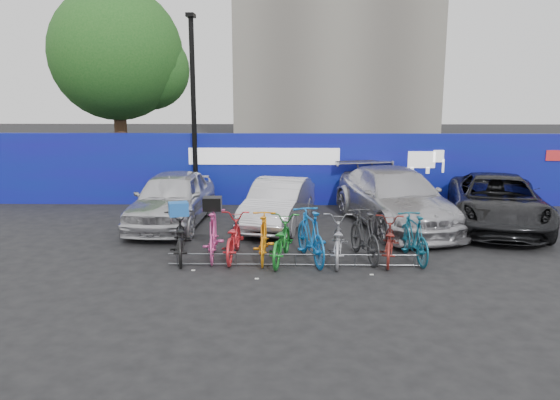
{
  "coord_description": "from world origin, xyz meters",
  "views": [
    {
      "loc": [
        -0.11,
        -12.05,
        3.82
      ],
      "look_at": [
        -0.39,
        2.0,
        0.97
      ],
      "focal_mm": 35.0,
      "sensor_mm": 36.0,
      "label": 1
    }
  ],
  "objects_px": {
    "car_2": "(395,198)",
    "bike_1": "(213,234)",
    "bike_3": "(264,237)",
    "bike_8": "(389,241)",
    "tree": "(123,57)",
    "bike_0": "(180,237)",
    "car_1": "(279,203)",
    "car_3": "(497,202)",
    "car_0": "(172,199)",
    "bike_2": "(233,237)",
    "bike_9": "(414,237)",
    "bike_rack": "(295,260)",
    "bike_7": "(364,235)",
    "lamppost": "(194,107)",
    "bike_5": "(311,235)",
    "bike_4": "(281,240)",
    "bike_6": "(337,240)"
  },
  "relations": [
    {
      "from": "bike_1",
      "to": "bike_5",
      "type": "bearing_deg",
      "value": 170.22
    },
    {
      "from": "bike_4",
      "to": "bike_6",
      "type": "height_order",
      "value": "bike_4"
    },
    {
      "from": "bike_rack",
      "to": "bike_5",
      "type": "relative_size",
      "value": 2.76
    },
    {
      "from": "lamppost",
      "to": "bike_1",
      "type": "relative_size",
      "value": 3.24
    },
    {
      "from": "car_2",
      "to": "bike_1",
      "type": "relative_size",
      "value": 2.93
    },
    {
      "from": "tree",
      "to": "bike_4",
      "type": "bearing_deg",
      "value": -57.91
    },
    {
      "from": "car_0",
      "to": "bike_8",
      "type": "xyz_separation_m",
      "value": [
        5.57,
        -3.22,
        -0.3
      ]
    },
    {
      "from": "car_3",
      "to": "bike_9",
      "type": "height_order",
      "value": "car_3"
    },
    {
      "from": "car_1",
      "to": "bike_2",
      "type": "relative_size",
      "value": 2.12
    },
    {
      "from": "car_1",
      "to": "bike_2",
      "type": "bearing_deg",
      "value": -95.81
    },
    {
      "from": "bike_rack",
      "to": "car_1",
      "type": "relative_size",
      "value": 1.39
    },
    {
      "from": "car_2",
      "to": "bike_8",
      "type": "height_order",
      "value": "car_2"
    },
    {
      "from": "bike_rack",
      "to": "tree",
      "type": "bearing_deg",
      "value": 122.45
    },
    {
      "from": "car_1",
      "to": "bike_1",
      "type": "xyz_separation_m",
      "value": [
        -1.43,
        -3.05,
        -0.09
      ]
    },
    {
      "from": "car_2",
      "to": "bike_5",
      "type": "relative_size",
      "value": 2.72
    },
    {
      "from": "bike_3",
      "to": "bike_4",
      "type": "height_order",
      "value": "bike_3"
    },
    {
      "from": "bike_7",
      "to": "bike_4",
      "type": "bearing_deg",
      "value": -5.5
    },
    {
      "from": "bike_5",
      "to": "bike_6",
      "type": "distance_m",
      "value": 0.61
    },
    {
      "from": "lamppost",
      "to": "bike_3",
      "type": "relative_size",
      "value": 3.33
    },
    {
      "from": "car_1",
      "to": "car_3",
      "type": "distance_m",
      "value": 6.12
    },
    {
      "from": "bike_6",
      "to": "lamppost",
      "type": "bearing_deg",
      "value": -48.12
    },
    {
      "from": "bike_6",
      "to": "tree",
      "type": "bearing_deg",
      "value": -47.66
    },
    {
      "from": "bike_2",
      "to": "bike_4",
      "type": "distance_m",
      "value": 1.14
    },
    {
      "from": "bike_0",
      "to": "bike_1",
      "type": "height_order",
      "value": "bike_1"
    },
    {
      "from": "bike_4",
      "to": "bike_7",
      "type": "height_order",
      "value": "bike_7"
    },
    {
      "from": "bike_1",
      "to": "bike_rack",
      "type": "bearing_deg",
      "value": 157.86
    },
    {
      "from": "bike_rack",
      "to": "car_3",
      "type": "xyz_separation_m",
      "value": [
        5.67,
        3.63,
        0.57
      ]
    },
    {
      "from": "tree",
      "to": "lamppost",
      "type": "xyz_separation_m",
      "value": [
        3.57,
        -4.66,
        -1.8
      ]
    },
    {
      "from": "lamppost",
      "to": "bike_7",
      "type": "bearing_deg",
      "value": -48.64
    },
    {
      "from": "bike_8",
      "to": "car_3",
      "type": "bearing_deg",
      "value": -127.43
    },
    {
      "from": "bike_2",
      "to": "bike_3",
      "type": "relative_size",
      "value": 1.03
    },
    {
      "from": "car_1",
      "to": "bike_8",
      "type": "height_order",
      "value": "car_1"
    },
    {
      "from": "bike_4",
      "to": "bike_5",
      "type": "distance_m",
      "value": 0.67
    },
    {
      "from": "bike_3",
      "to": "bike_8",
      "type": "bearing_deg",
      "value": 179.76
    },
    {
      "from": "car_1",
      "to": "bike_7",
      "type": "distance_m",
      "value": 3.67
    },
    {
      "from": "car_0",
      "to": "bike_5",
      "type": "distance_m",
      "value": 5.02
    },
    {
      "from": "bike_3",
      "to": "bike_9",
      "type": "xyz_separation_m",
      "value": [
        3.39,
        0.05,
        -0.0
      ]
    },
    {
      "from": "car_0",
      "to": "bike_6",
      "type": "distance_m",
      "value": 5.49
    },
    {
      "from": "car_1",
      "to": "bike_2",
      "type": "distance_m",
      "value": 3.2
    },
    {
      "from": "bike_1",
      "to": "bike_7",
      "type": "bearing_deg",
      "value": 175.16
    },
    {
      "from": "lamppost",
      "to": "bike_4",
      "type": "distance_m",
      "value": 6.91
    },
    {
      "from": "tree",
      "to": "bike_0",
      "type": "xyz_separation_m",
      "value": [
        4.13,
        -10.15,
        -4.56
      ]
    },
    {
      "from": "bike_1",
      "to": "bike_2",
      "type": "bearing_deg",
      "value": 176.09
    },
    {
      "from": "bike_0",
      "to": "bike_4",
      "type": "xyz_separation_m",
      "value": [
        2.32,
        -0.14,
        -0.01
      ]
    },
    {
      "from": "bike_3",
      "to": "bike_8",
      "type": "distance_m",
      "value": 2.82
    },
    {
      "from": "car_3",
      "to": "bike_1",
      "type": "distance_m",
      "value": 8.14
    },
    {
      "from": "bike_0",
      "to": "bike_5",
      "type": "height_order",
      "value": "bike_5"
    },
    {
      "from": "lamppost",
      "to": "bike_2",
      "type": "height_order",
      "value": "lamppost"
    },
    {
      "from": "car_0",
      "to": "bike_2",
      "type": "xyz_separation_m",
      "value": [
        2.04,
        -3.06,
        -0.28
      ]
    },
    {
      "from": "bike_6",
      "to": "bike_8",
      "type": "height_order",
      "value": "bike_6"
    }
  ]
}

